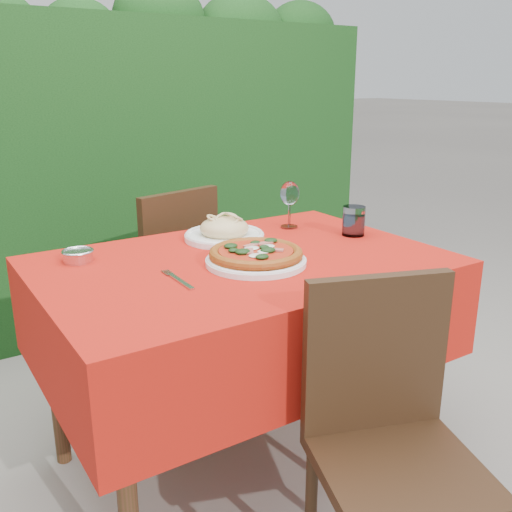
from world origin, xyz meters
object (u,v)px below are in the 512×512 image
pizza_plate (256,256)px  fork (181,281)px  chair_far (168,272)px  water_glass (354,222)px  chair_near (388,426)px  wine_glass (290,195)px  pasta_plate (224,231)px  steel_ramekin (78,256)px

pizza_plate → fork: size_ratio=1.65×
chair_far → water_glass: (0.45, -0.67, 0.30)m
chair_near → pizza_plate: chair_near is taller
chair_far → wine_glass: bearing=111.3°
pizza_plate → fork: (-0.27, -0.03, -0.02)m
wine_glass → chair_far: bearing=124.9°
chair_near → pasta_plate: chair_near is taller
pasta_plate → steel_ramekin: 0.52m
chair_far → pizza_plate: chair_far is taller
chair_far → fork: 0.89m
wine_glass → chair_near: bearing=-110.7°
water_glass → steel_ramekin: (-0.94, 0.23, -0.03)m
chair_near → water_glass: water_glass is taller
pasta_plate → fork: pasta_plate is taller
pasta_plate → wine_glass: wine_glass is taller
pasta_plate → water_glass: 0.47m
chair_near → steel_ramekin: bearing=137.5°
chair_far → steel_ramekin: chair_far is taller
water_glass → chair_far: bearing=123.8°
pizza_plate → wine_glass: size_ratio=1.85×
wine_glass → steel_ramekin: (-0.81, 0.01, -0.11)m
chair_near → fork: (-0.29, 0.54, 0.27)m
pizza_plate → steel_ramekin: (-0.45, 0.32, -0.01)m
chair_far → pizza_plate: (-0.04, -0.77, 0.28)m
chair_near → wine_glass: bearing=88.7°
wine_glass → steel_ramekin: 0.82m
chair_far → steel_ramekin: size_ratio=9.52×
pizza_plate → steel_ramekin: bearing=144.5°
chair_near → fork: bearing=137.5°
water_glass → fork: size_ratio=0.53×
chair_near → chair_far: chair_far is taller
pasta_plate → wine_glass: 0.31m
pizza_plate → wine_glass: bearing=41.5°
chair_near → water_glass: (0.47, 0.66, 0.31)m
pizza_plate → water_glass: water_glass is taller
fork → steel_ramekin: 0.40m
pasta_plate → chair_far: bearing=92.7°
chair_near → chair_far: bearing=108.7°
chair_near → pasta_plate: bearing=106.9°
chair_near → pasta_plate: (0.04, 0.87, 0.30)m
wine_glass → pasta_plate: bearing=-177.8°
pasta_plate → steel_ramekin: pasta_plate is taller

